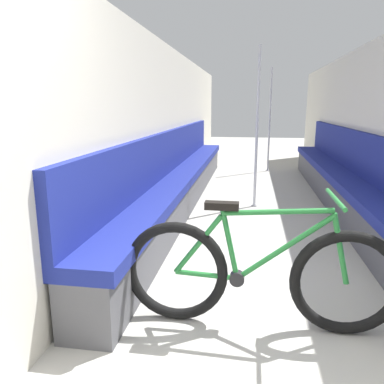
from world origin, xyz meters
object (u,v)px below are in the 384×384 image
at_px(bench_seat_row_right, 345,185).
at_px(grab_pole_far, 270,122).
at_px(bench_seat_row_left, 182,180).
at_px(bicycle, 258,274).
at_px(grab_pole_near, 257,131).

relative_size(bench_seat_row_right, grab_pole_far, 3.10).
xyz_separation_m(bench_seat_row_left, bicycle, (0.99, -2.82, 0.01)).
height_order(bench_seat_row_left, bench_seat_row_right, same).
bearing_deg(grab_pole_near, bench_seat_row_right, -1.72).
distance_m(bench_seat_row_left, bicycle, 2.99).
xyz_separation_m(bench_seat_row_left, bench_seat_row_right, (2.13, 0.00, 0.00)).
distance_m(grab_pole_near, grab_pole_far, 2.87).
height_order(bench_seat_row_left, grab_pole_near, grab_pole_near).
bearing_deg(bench_seat_row_right, bench_seat_row_left, 180.00).
bearing_deg(bicycle, grab_pole_far, 94.91).
height_order(bench_seat_row_left, bicycle, bench_seat_row_left).
distance_m(bench_seat_row_left, grab_pole_near, 1.20).
bearing_deg(grab_pole_far, grab_pole_near, -95.72).
bearing_deg(bench_seat_row_left, grab_pole_near, 1.99).
xyz_separation_m(bench_seat_row_left, grab_pole_far, (1.28, 2.89, 0.67)).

